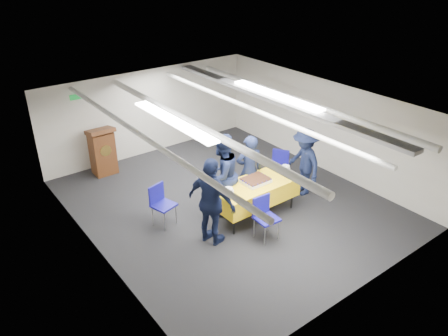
{
  "coord_description": "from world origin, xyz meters",
  "views": [
    {
      "loc": [
        -5.11,
        -6.61,
        5.17
      ],
      "look_at": [
        -0.27,
        -0.2,
        1.05
      ],
      "focal_mm": 35.0,
      "sensor_mm": 36.0,
      "label": 1
    }
  ],
  "objects_px": {
    "sheet_cake": "(256,180)",
    "chair_right": "(279,164)",
    "chair_left": "(160,201)",
    "sailor_a": "(249,170)",
    "podium": "(103,151)",
    "chair_near": "(264,213)",
    "sailor_b": "(222,175)",
    "sailor_c": "(212,202)",
    "sailor_d": "(304,162)",
    "serving_table": "(256,192)"
  },
  "relations": [
    {
      "from": "sailor_a",
      "to": "sailor_b",
      "type": "distance_m",
      "value": 0.72
    },
    {
      "from": "serving_table",
      "to": "sailor_c",
      "type": "xyz_separation_m",
      "value": [
        -1.29,
        -0.23,
        0.33
      ]
    },
    {
      "from": "podium",
      "to": "chair_left",
      "type": "distance_m",
      "value": 2.82
    },
    {
      "from": "chair_right",
      "to": "sailor_d",
      "type": "xyz_separation_m",
      "value": [
        0.16,
        -0.63,
        0.26
      ]
    },
    {
      "from": "podium",
      "to": "chair_left",
      "type": "height_order",
      "value": "podium"
    },
    {
      "from": "sailor_c",
      "to": "podium",
      "type": "bearing_deg",
      "value": -10.61
    },
    {
      "from": "serving_table",
      "to": "sailor_b",
      "type": "xyz_separation_m",
      "value": [
        -0.52,
        0.5,
        0.35
      ]
    },
    {
      "from": "podium",
      "to": "sailor_a",
      "type": "distance_m",
      "value": 3.85
    },
    {
      "from": "chair_right",
      "to": "chair_near",
      "type": "bearing_deg",
      "value": -141.21
    },
    {
      "from": "chair_right",
      "to": "sailor_a",
      "type": "relative_size",
      "value": 0.54
    },
    {
      "from": "sailor_a",
      "to": "sailor_c",
      "type": "bearing_deg",
      "value": 47.04
    },
    {
      "from": "podium",
      "to": "sailor_b",
      "type": "relative_size",
      "value": 0.69
    },
    {
      "from": "sailor_b",
      "to": "sailor_d",
      "type": "distance_m",
      "value": 2.05
    },
    {
      "from": "podium",
      "to": "chair_left",
      "type": "relative_size",
      "value": 1.44
    },
    {
      "from": "chair_left",
      "to": "sailor_b",
      "type": "relative_size",
      "value": 0.48
    },
    {
      "from": "chair_left",
      "to": "sailor_b",
      "type": "xyz_separation_m",
      "value": [
        1.23,
        -0.44,
        0.38
      ]
    },
    {
      "from": "sailor_b",
      "to": "sailor_d",
      "type": "xyz_separation_m",
      "value": [
        2.0,
        -0.45,
        -0.11
      ]
    },
    {
      "from": "podium",
      "to": "chair_near",
      "type": "height_order",
      "value": "podium"
    },
    {
      "from": "sheet_cake",
      "to": "sailor_b",
      "type": "bearing_deg",
      "value": 138.56
    },
    {
      "from": "sailor_d",
      "to": "sailor_c",
      "type": "bearing_deg",
      "value": -71.66
    },
    {
      "from": "serving_table",
      "to": "chair_near",
      "type": "height_order",
      "value": "chair_near"
    },
    {
      "from": "sheet_cake",
      "to": "sailor_a",
      "type": "distance_m",
      "value": 0.47
    },
    {
      "from": "sheet_cake",
      "to": "sailor_a",
      "type": "relative_size",
      "value": 0.35
    },
    {
      "from": "sailor_b",
      "to": "sailor_d",
      "type": "bearing_deg",
      "value": 155.14
    },
    {
      "from": "sheet_cake",
      "to": "chair_right",
      "type": "bearing_deg",
      "value": 26.29
    },
    {
      "from": "chair_left",
      "to": "sailor_d",
      "type": "height_order",
      "value": "sailor_d"
    },
    {
      "from": "sheet_cake",
      "to": "chair_right",
      "type": "relative_size",
      "value": 0.65
    },
    {
      "from": "sheet_cake",
      "to": "podium",
      "type": "distance_m",
      "value": 4.14
    },
    {
      "from": "sheet_cake",
      "to": "sailor_d",
      "type": "height_order",
      "value": "sailor_d"
    },
    {
      "from": "serving_table",
      "to": "chair_left",
      "type": "distance_m",
      "value": 1.98
    },
    {
      "from": "chair_near",
      "to": "sailor_d",
      "type": "xyz_separation_m",
      "value": [
        1.86,
        0.74,
        0.26
      ]
    },
    {
      "from": "sailor_c",
      "to": "sailor_d",
      "type": "distance_m",
      "value": 2.78
    },
    {
      "from": "chair_left",
      "to": "serving_table",
      "type": "bearing_deg",
      "value": -28.04
    },
    {
      "from": "chair_left",
      "to": "chair_right",
      "type": "bearing_deg",
      "value": -4.78
    },
    {
      "from": "sheet_cake",
      "to": "sailor_a",
      "type": "bearing_deg",
      "value": 66.49
    },
    {
      "from": "chair_left",
      "to": "sailor_a",
      "type": "distance_m",
      "value": 2.02
    },
    {
      "from": "chair_near",
      "to": "sailor_b",
      "type": "xyz_separation_m",
      "value": [
        -0.14,
        1.19,
        0.38
      ]
    },
    {
      "from": "sheet_cake",
      "to": "sailor_a",
      "type": "xyz_separation_m",
      "value": [
        0.19,
        0.43,
        -0.0
      ]
    },
    {
      "from": "chair_near",
      "to": "sailor_a",
      "type": "distance_m",
      "value": 1.31
    },
    {
      "from": "chair_near",
      "to": "sailor_d",
      "type": "relative_size",
      "value": 0.55
    },
    {
      "from": "podium",
      "to": "sailor_c",
      "type": "bearing_deg",
      "value": -82.99
    },
    {
      "from": "podium",
      "to": "sheet_cake",
      "type": "bearing_deg",
      "value": -64.33
    },
    {
      "from": "podium",
      "to": "chair_left",
      "type": "xyz_separation_m",
      "value": [
        0.03,
        -2.82,
        -0.08
      ]
    },
    {
      "from": "serving_table",
      "to": "sailor_d",
      "type": "height_order",
      "value": "sailor_d"
    },
    {
      "from": "podium",
      "to": "sailor_c",
      "type": "height_order",
      "value": "sailor_c"
    },
    {
      "from": "podium",
      "to": "sailor_b",
      "type": "height_order",
      "value": "sailor_b"
    },
    {
      "from": "podium",
      "to": "chair_near",
      "type": "xyz_separation_m",
      "value": [
        1.4,
        -4.44,
        -0.08
      ]
    },
    {
      "from": "chair_near",
      "to": "chair_right",
      "type": "relative_size",
      "value": 1.0
    },
    {
      "from": "sheet_cake",
      "to": "sailor_c",
      "type": "relative_size",
      "value": 0.31
    },
    {
      "from": "serving_table",
      "to": "sailor_a",
      "type": "bearing_deg",
      "value": 66.64
    }
  ]
}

